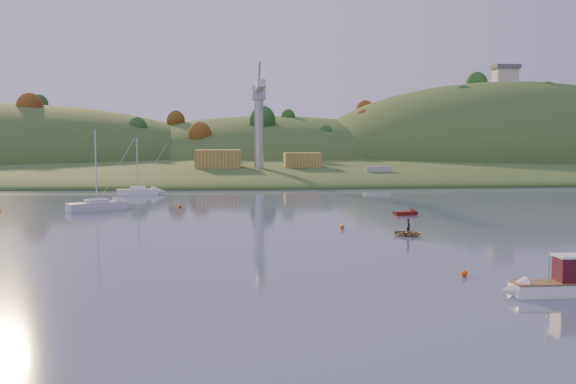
{
  "coord_description": "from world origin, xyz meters",
  "views": [
    {
      "loc": [
        -3.16,
        -36.02,
        10.82
      ],
      "look_at": [
        2.41,
        35.02,
        4.48
      ],
      "focal_mm": 40.0,
      "sensor_mm": 36.0,
      "label": 1
    }
  ],
  "objects": [
    {
      "name": "paddler",
      "position": [
        15.11,
        31.03,
        0.8
      ],
      "size": [
        0.64,
        0.7,
        1.61
      ],
      "primitive_type": "imported",
      "rotation": [
        0.0,
        0.0,
        0.99
      ],
      "color": "black",
      "rests_on": "ground"
    },
    {
      "name": "hillside_trees",
      "position": [
        0.0,
        185.0,
        0.0
      ],
      "size": [
        280.0,
        50.0,
        32.0
      ],
      "primitive_type": null,
      "color": "#1F4418",
      "rests_on": "ground"
    },
    {
      "name": "sailboat_far",
      "position": [
        -21.34,
        81.82,
        0.69
      ],
      "size": [
        7.69,
        3.38,
        10.32
      ],
      "rotation": [
        0.0,
        0.0,
        0.16
      ],
      "color": "white",
      "rests_on": "ground"
    },
    {
      "name": "hilltop_house",
      "position": [
        95.0,
        195.0,
        33.4
      ],
      "size": [
        9.0,
        7.0,
        6.45
      ],
      "color": "beige",
      "rests_on": "hill_right"
    },
    {
      "name": "shed_east",
      "position": [
        13.0,
        124.0,
        4.4
      ],
      "size": [
        9.0,
        7.0,
        4.0
      ],
      "primitive_type": "cube",
      "color": "olive",
      "rests_on": "wharf"
    },
    {
      "name": "canoe",
      "position": [
        15.11,
        31.03,
        0.31
      ],
      "size": [
        3.7,
        3.45,
        0.62
      ],
      "primitive_type": "imported",
      "rotation": [
        0.0,
        0.0,
        0.99
      ],
      "color": "tan",
      "rests_on": "ground"
    },
    {
      "name": "buoy_0",
      "position": [
        14.09,
        11.1,
        0.25
      ],
      "size": [
        0.5,
        0.5,
        0.5
      ],
      "primitive_type": "sphere",
      "color": "#E64C0C",
      "rests_on": "ground"
    },
    {
      "name": "buoy_1",
      "position": [
        8.8,
        36.52,
        0.25
      ],
      "size": [
        0.5,
        0.5,
        0.5
      ],
      "primitive_type": "sphere",
      "color": "#E64C0C",
      "rests_on": "ground"
    },
    {
      "name": "sailboat_near",
      "position": [
        -23.51,
        57.86,
        0.75
      ],
      "size": [
        8.36,
        6.73,
        11.61
      ],
      "rotation": [
        0.0,
        0.0,
        0.59
      ],
      "color": "silver",
      "rests_on": "ground"
    },
    {
      "name": "red_tender",
      "position": [
        20.11,
        48.91,
        0.26
      ],
      "size": [
        3.82,
        1.98,
        1.24
      ],
      "rotation": [
        0.0,
        0.0,
        0.21
      ],
      "color": "#5D110D",
      "rests_on": "ground"
    },
    {
      "name": "ground",
      "position": [
        0.0,
        0.0,
        0.0
      ],
      "size": [
        500.0,
        500.0,
        0.0
      ],
      "primitive_type": "plane",
      "color": "#3B4261",
      "rests_on": "ground"
    },
    {
      "name": "wharf",
      "position": [
        5.0,
        122.0,
        1.2
      ],
      "size": [
        42.0,
        16.0,
        2.4
      ],
      "primitive_type": "cube",
      "color": "slate",
      "rests_on": "ground"
    },
    {
      "name": "fishing_boat",
      "position": [
        17.32,
        4.99,
        0.81
      ],
      "size": [
        5.76,
        1.88,
        3.66
      ],
      "rotation": [
        0.0,
        0.0,
        3.16
      ],
      "color": "white",
      "rests_on": "ground"
    },
    {
      "name": "shed_west",
      "position": [
        -8.0,
        123.0,
        4.8
      ],
      "size": [
        11.0,
        8.0,
        4.8
      ],
      "primitive_type": "cube",
      "color": "olive",
      "rests_on": "wharf"
    },
    {
      "name": "shore_slope",
      "position": [
        0.0,
        165.0,
        0.0
      ],
      "size": [
        640.0,
        150.0,
        7.0
      ],
      "primitive_type": "ellipsoid",
      "color": "#335421",
      "rests_on": "ground"
    },
    {
      "name": "far_shore",
      "position": [
        0.0,
        230.0,
        0.0
      ],
      "size": [
        620.0,
        220.0,
        1.5
      ],
      "primitive_type": "cube",
      "color": "#335421",
      "rests_on": "ground"
    },
    {
      "name": "buoy_3",
      "position": [
        -11.82,
        59.84,
        0.25
      ],
      "size": [
        0.5,
        0.5,
        0.5
      ],
      "primitive_type": "sphere",
      "color": "#E64C0C",
      "rests_on": "ground"
    },
    {
      "name": "work_vessel",
      "position": [
        29.18,
        111.45,
        1.26
      ],
      "size": [
        14.34,
        7.09,
        3.53
      ],
      "rotation": [
        0.0,
        0.0,
        0.17
      ],
      "color": "slate",
      "rests_on": "ground"
    },
    {
      "name": "dock_crane",
      "position": [
        2.0,
        118.39,
        17.17
      ],
      "size": [
        3.2,
        28.0,
        20.3
      ],
      "color": "#B7B7BC",
      "rests_on": "wharf"
    },
    {
      "name": "hill_right",
      "position": [
        95.0,
        195.0,
        0.0
      ],
      "size": [
        150.0,
        130.0,
        60.0
      ],
      "primitive_type": "ellipsoid",
      "color": "#335421",
      "rests_on": "ground"
    },
    {
      "name": "hill_center",
      "position": [
        10.0,
        210.0,
        0.0
      ],
      "size": [
        140.0,
        120.0,
        36.0
      ],
      "primitive_type": "ellipsoid",
      "color": "#335421",
      "rests_on": "ground"
    }
  ]
}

